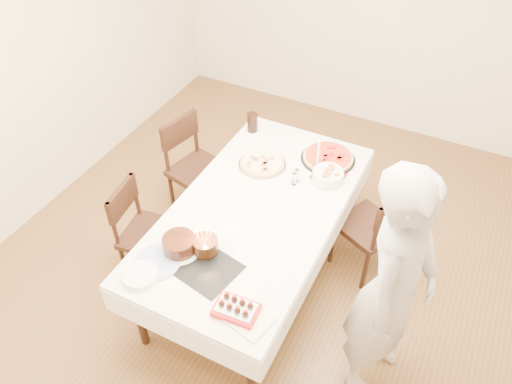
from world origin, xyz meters
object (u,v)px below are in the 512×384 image
at_px(taper_candle, 318,154).
at_px(pasta_bowl, 328,175).
at_px(chair_right_savory, 368,226).
at_px(chair_left_savory, 199,171).
at_px(cola_glass, 252,122).
at_px(pizza_white, 262,163).
at_px(chair_left_dessert, 151,235).
at_px(strawberry_box, 236,309).
at_px(person, 393,291).
at_px(birthday_cake, 205,242).
at_px(layer_cake, 179,245).
at_px(pizza_pepperoni, 328,157).
at_px(dining_table, 256,243).

bearing_deg(taper_candle, pasta_bowl, -32.49).
xyz_separation_m(chair_right_savory, chair_left_savory, (-1.53, -0.04, 0.02)).
bearing_deg(cola_glass, pizza_white, -53.70).
height_order(chair_left_dessert, pasta_bowl, chair_left_dessert).
xyz_separation_m(pizza_white, taper_candle, (0.41, 0.15, 0.13)).
bearing_deg(pasta_bowl, cola_glass, 158.47).
distance_m(taper_candle, strawberry_box, 1.47).
height_order(person, strawberry_box, person).
bearing_deg(birthday_cake, taper_candle, 72.87).
bearing_deg(pizza_white, chair_left_savory, -177.65).
relative_size(layer_cake, birthday_cake, 1.66).
bearing_deg(pizza_pepperoni, layer_cake, -111.59).
xyz_separation_m(chair_right_savory, pasta_bowl, (-0.39, 0.05, 0.34)).
height_order(chair_right_savory, person, person).
relative_size(pizza_pepperoni, layer_cake, 1.57).
bearing_deg(chair_left_savory, pizza_pepperoni, -149.54).
xyz_separation_m(chair_left_savory, layer_cake, (0.51, -1.03, 0.33)).
distance_m(dining_table, layer_cake, 0.78).
xyz_separation_m(chair_left_dessert, pizza_white, (0.56, 0.82, 0.33)).
relative_size(chair_left_savory, layer_cake, 3.35).
height_order(taper_candle, layer_cake, taper_candle).
xyz_separation_m(chair_right_savory, pizza_white, (-0.92, -0.02, 0.32)).
bearing_deg(chair_right_savory, chair_left_dessert, -125.62).
distance_m(pizza_white, layer_cake, 1.06).
bearing_deg(strawberry_box, pizza_pepperoni, 91.07).
relative_size(pizza_pepperoni, pasta_bowl, 1.85).
bearing_deg(birthday_cake, pizza_pepperoni, 73.55).
xyz_separation_m(chair_right_savory, taper_candle, (-0.51, 0.13, 0.45)).
bearing_deg(taper_candle, strawberry_box, -87.49).
xyz_separation_m(layer_cake, birthday_cake, (0.16, 0.07, 0.04)).
xyz_separation_m(pizza_white, birthday_cake, (0.06, -0.99, 0.07)).
bearing_deg(cola_glass, chair_right_savory, -17.10).
bearing_deg(birthday_cake, pizza_white, 93.71).
height_order(taper_candle, birthday_cake, taper_candle).
bearing_deg(pasta_bowl, chair_left_dessert, -140.92).
relative_size(cola_glass, strawberry_box, 0.64).
xyz_separation_m(pizza_white, pasta_bowl, (0.54, 0.07, 0.02)).
bearing_deg(layer_cake, chair_right_savory, 46.64).
distance_m(dining_table, cola_glass, 1.08).
height_order(chair_right_savory, pizza_pepperoni, chair_right_savory).
bearing_deg(taper_candle, person, -49.35).
relative_size(person, strawberry_box, 6.82).
bearing_deg(pasta_bowl, chair_right_savory, -7.05).
bearing_deg(taper_candle, chair_right_savory, -13.80).
bearing_deg(chair_left_savory, cola_glass, -114.25).
relative_size(taper_candle, strawberry_box, 1.16).
bearing_deg(chair_right_savory, pizza_pepperoni, 173.55).
height_order(chair_left_dessert, layer_cake, chair_left_dessert).
relative_size(chair_right_savory, pizza_white, 2.34).
relative_size(pizza_white, pasta_bowl, 1.61).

